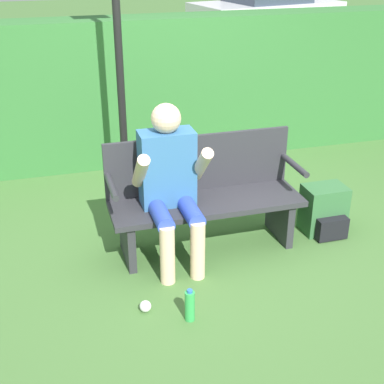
{
  "coord_description": "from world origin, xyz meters",
  "views": [
    {
      "loc": [
        -1.16,
        -3.6,
        2.31
      ],
      "look_at": [
        -0.15,
        -0.1,
        0.57
      ],
      "focal_mm": 50.0,
      "sensor_mm": 36.0,
      "label": 1
    }
  ],
  "objects_px": {
    "signpost": "(117,18)",
    "park_bench": "(204,196)",
    "person_seated": "(170,179)",
    "backpack": "(324,211)",
    "parked_car": "(266,8)",
    "water_bottle": "(190,306)"
  },
  "relations": [
    {
      "from": "park_bench",
      "to": "signpost",
      "type": "distance_m",
      "value": 1.7
    },
    {
      "from": "person_seated",
      "to": "park_bench",
      "type": "bearing_deg",
      "value": 20.66
    },
    {
      "from": "backpack",
      "to": "signpost",
      "type": "xyz_separation_m",
      "value": [
        -1.51,
        1.15,
        1.49
      ]
    },
    {
      "from": "signpost",
      "to": "park_bench",
      "type": "bearing_deg",
      "value": -66.52
    },
    {
      "from": "person_seated",
      "to": "signpost",
      "type": "distance_m",
      "value": 1.56
    },
    {
      "from": "parked_car",
      "to": "water_bottle",
      "type": "bearing_deg",
      "value": -127.08
    },
    {
      "from": "signpost",
      "to": "backpack",
      "type": "bearing_deg",
      "value": -37.33
    },
    {
      "from": "signpost",
      "to": "parked_car",
      "type": "relative_size",
      "value": 0.7
    },
    {
      "from": "water_bottle",
      "to": "parked_car",
      "type": "distance_m",
      "value": 12.38
    },
    {
      "from": "park_bench",
      "to": "person_seated",
      "type": "bearing_deg",
      "value": -159.34
    },
    {
      "from": "water_bottle",
      "to": "signpost",
      "type": "distance_m",
      "value": 2.53
    },
    {
      "from": "parked_car",
      "to": "person_seated",
      "type": "bearing_deg",
      "value": -128.45
    },
    {
      "from": "backpack",
      "to": "signpost",
      "type": "bearing_deg",
      "value": 142.67
    },
    {
      "from": "backpack",
      "to": "parked_car",
      "type": "relative_size",
      "value": 0.1
    },
    {
      "from": "person_seated",
      "to": "water_bottle",
      "type": "bearing_deg",
      "value": -95.51
    },
    {
      "from": "park_bench",
      "to": "parked_car",
      "type": "relative_size",
      "value": 0.36
    },
    {
      "from": "person_seated",
      "to": "water_bottle",
      "type": "xyz_separation_m",
      "value": [
        -0.08,
        -0.81,
        -0.56
      ]
    },
    {
      "from": "park_bench",
      "to": "water_bottle",
      "type": "relative_size",
      "value": 6.4
    },
    {
      "from": "backpack",
      "to": "parked_car",
      "type": "bearing_deg",
      "value": 69.4
    },
    {
      "from": "parked_car",
      "to": "backpack",
      "type": "bearing_deg",
      "value": -122.2
    },
    {
      "from": "park_bench",
      "to": "person_seated",
      "type": "distance_m",
      "value": 0.4
    },
    {
      "from": "signpost",
      "to": "parked_car",
      "type": "bearing_deg",
      "value": 59.54
    }
  ]
}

